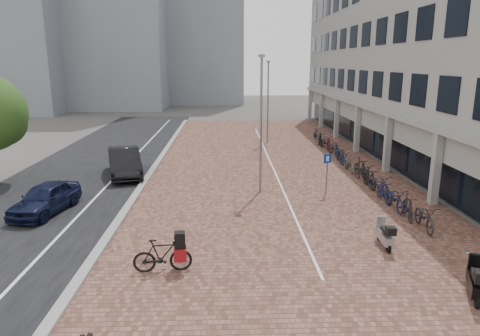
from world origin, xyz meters
name	(u,v)px	position (x,y,z in m)	size (l,w,h in m)	color
ground	(245,242)	(0.00, 0.00, 0.00)	(140.00, 140.00, 0.00)	#474442
plaza_brick	(268,165)	(2.00, 12.00, 0.01)	(14.50, 42.00, 0.04)	brown
street_asphalt	(94,166)	(-9.00, 12.00, 0.01)	(8.00, 50.00, 0.03)	black
curb	(156,165)	(-5.10, 12.00, 0.07)	(0.35, 42.00, 0.14)	gray
lane_line	(126,166)	(-7.00, 12.00, 0.02)	(0.12, 44.00, 0.00)	white
parking_line	(271,164)	(2.20, 12.00, 0.04)	(0.10, 30.00, 0.00)	white
office_building	(424,31)	(12.97, 16.00, 8.44)	(8.40, 40.00, 15.00)	gray
bg_towers	(126,5)	(-14.34, 48.94, 13.96)	(33.00, 23.00, 32.00)	gray
car_navy	(45,198)	(-8.50, 3.40, 0.66)	(1.56, 3.87, 1.32)	black
car_dark	(125,162)	(-6.50, 9.64, 0.79)	(1.68, 4.81, 1.59)	black
hero_bike	(162,255)	(-2.68, -2.23, 0.57)	(1.87, 0.70, 1.29)	black
scooter_front	(385,234)	(4.89, -0.62, 0.49)	(0.45, 1.44, 0.99)	gray
scooter_mid	(476,280)	(6.20, -4.07, 0.55)	(0.50, 1.60, 1.10)	black
parking_sign	(327,169)	(4.22, 5.57, 1.35)	(0.41, 0.22, 2.06)	slate
lamp_near	(261,127)	(1.02, 6.16, 3.33)	(0.12, 0.12, 6.66)	slate
lamp_far	(268,103)	(2.65, 19.76, 3.20)	(0.12, 0.12, 6.40)	slate
bike_row	(349,161)	(6.79, 10.65, 0.52)	(1.29, 21.44, 1.05)	#232228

